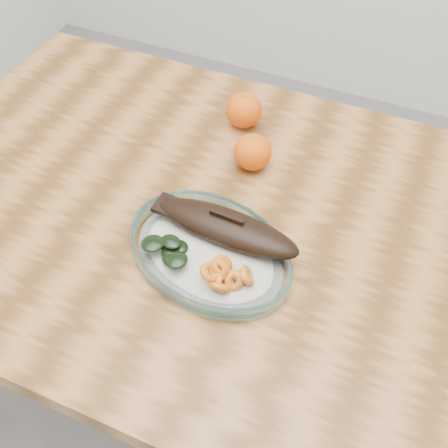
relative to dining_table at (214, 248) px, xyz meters
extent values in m
plane|color=slate|center=(0.00, 0.00, -0.65)|extent=(3.00, 3.00, 0.00)
cube|color=brown|center=(0.00, 0.00, 0.08)|extent=(1.20, 0.80, 0.04)
cylinder|color=brown|center=(-0.54, 0.34, -0.30)|extent=(0.06, 0.06, 0.71)
ellipsoid|color=white|center=(0.03, -0.09, 0.10)|extent=(0.62, 0.52, 0.01)
torus|color=#98E1EB|center=(0.03, -0.09, 0.11)|extent=(0.66, 0.66, 0.03)
ellipsoid|color=white|center=(0.03, -0.09, 0.12)|extent=(0.55, 0.45, 0.02)
ellipsoid|color=black|center=(0.05, -0.05, 0.15)|extent=(0.26, 0.09, 0.04)
ellipsoid|color=black|center=(0.05, -0.05, 0.14)|extent=(0.22, 0.07, 0.02)
cube|color=black|center=(-0.06, -0.04, 0.15)|extent=(0.05, 0.05, 0.01)
cube|color=black|center=(0.05, -0.05, 0.17)|extent=(0.06, 0.01, 0.02)
torus|color=#BD600D|center=(0.11, -0.12, 0.14)|extent=(0.05, 0.04, 0.04)
torus|color=#BD600D|center=(0.08, -0.15, 0.14)|extent=(0.04, 0.04, 0.03)
torus|color=#BD600D|center=(0.10, -0.13, 0.14)|extent=(0.05, 0.04, 0.04)
torus|color=#BD600D|center=(0.08, -0.15, 0.14)|extent=(0.04, 0.04, 0.04)
torus|color=#BD600D|center=(0.07, -0.11, 0.14)|extent=(0.04, 0.03, 0.04)
torus|color=#BD600D|center=(0.09, -0.13, 0.14)|extent=(0.04, 0.03, 0.04)
torus|color=#BD600D|center=(0.11, -0.12, 0.14)|extent=(0.03, 0.04, 0.04)
torus|color=#BD600D|center=(0.08, -0.14, 0.14)|extent=(0.04, 0.05, 0.04)
torus|color=#BD600D|center=(0.07, -0.13, 0.15)|extent=(0.04, 0.03, 0.04)
torus|color=#BD600D|center=(0.07, -0.13, 0.15)|extent=(0.04, 0.04, 0.04)
torus|color=#BD600D|center=(0.06, -0.14, 0.15)|extent=(0.05, 0.05, 0.03)
ellipsoid|color=black|center=(-0.01, -0.13, 0.14)|extent=(0.04, 0.04, 0.01)
ellipsoid|color=black|center=(-0.03, -0.11, 0.14)|extent=(0.05, 0.05, 0.01)
ellipsoid|color=black|center=(-0.02, -0.12, 0.14)|extent=(0.04, 0.04, 0.01)
ellipsoid|color=black|center=(-0.01, -0.11, 0.14)|extent=(0.04, 0.03, 0.01)
ellipsoid|color=black|center=(-0.05, -0.13, 0.15)|extent=(0.05, 0.05, 0.01)
ellipsoid|color=black|center=(0.00, -0.14, 0.15)|extent=(0.04, 0.05, 0.01)
ellipsoid|color=black|center=(-0.02, -0.11, 0.15)|extent=(0.04, 0.04, 0.01)
sphere|color=#E23904|center=(-0.04, 0.25, 0.14)|extent=(0.07, 0.07, 0.07)
sphere|color=#E23904|center=(0.02, 0.14, 0.13)|extent=(0.07, 0.07, 0.07)
camera|label=1|loc=(0.28, -0.60, 0.83)|focal=45.00mm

